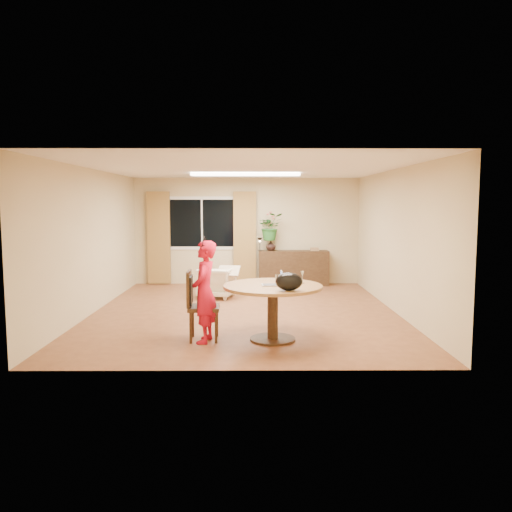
{
  "coord_description": "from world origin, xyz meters",
  "views": [
    {
      "loc": [
        0.15,
        -9.0,
        1.97
      ],
      "look_at": [
        0.2,
        -0.2,
        1.05
      ],
      "focal_mm": 35.0,
      "sensor_mm": 36.0,
      "label": 1
    }
  ],
  "objects": [
    {
      "name": "desk_lamp",
      "position": [
        0.32,
        2.96,
        1.01
      ],
      "size": [
        0.16,
        0.16,
        0.34
      ],
      "primitive_type": null,
      "rotation": [
        0.0,
        0.0,
        -0.2
      ],
      "color": "black",
      "rests_on": "sideboard"
    },
    {
      "name": "ceiling",
      "position": [
        0.0,
        0.0,
        2.6
      ],
      "size": [
        6.5,
        6.5,
        0.0
      ],
      "primitive_type": "plane",
      "rotation": [
        3.14,
        0.0,
        0.0
      ],
      "color": "white",
      "rests_on": "wall_back"
    },
    {
      "name": "handbag",
      "position": [
        0.63,
        -2.4,
        0.93
      ],
      "size": [
        0.38,
        0.23,
        0.25
      ],
      "primitive_type": null,
      "rotation": [
        0.0,
        0.0,
        -0.03
      ],
      "color": "black",
      "rests_on": "dining_table"
    },
    {
      "name": "wall_right",
      "position": [
        2.75,
        0.0,
        1.3
      ],
      "size": [
        0.0,
        6.5,
        6.5
      ],
      "primitive_type": "plane",
      "rotation": [
        1.57,
        0.0,
        -1.57
      ],
      "color": "tan",
      "rests_on": "floor"
    },
    {
      "name": "curtain_right",
      "position": [
        -0.05,
        3.15,
        1.15
      ],
      "size": [
        0.55,
        0.08,
        2.25
      ],
      "primitive_type": "cube",
      "color": "brown",
      "rests_on": "wall_back"
    },
    {
      "name": "throw",
      "position": [
        -0.36,
        1.32,
        0.66
      ],
      "size": [
        0.49,
        0.58,
        0.03
      ],
      "primitive_type": null,
      "rotation": [
        0.0,
        0.0,
        -0.08
      ],
      "color": "beige",
      "rests_on": "armchair"
    },
    {
      "name": "dining_chair",
      "position": [
        -0.56,
        -1.9,
        0.51
      ],
      "size": [
        0.5,
        0.46,
        1.01
      ],
      "primitive_type": null,
      "rotation": [
        0.0,
        0.0,
        0.03
      ],
      "color": "black",
      "rests_on": "floor"
    },
    {
      "name": "child",
      "position": [
        -0.54,
        -2.01,
        0.73
      ],
      "size": [
        0.56,
        0.4,
        1.46
      ],
      "primitive_type": "imported",
      "rotation": [
        0.0,
        0.0,
        -1.67
      ],
      "color": "red",
      "rests_on": "floor"
    },
    {
      "name": "wall_left",
      "position": [
        -2.75,
        0.0,
        1.3
      ],
      "size": [
        0.0,
        6.5,
        6.5
      ],
      "primitive_type": "plane",
      "rotation": [
        1.57,
        0.0,
        1.57
      ],
      "color": "tan",
      "rests_on": "floor"
    },
    {
      "name": "window",
      "position": [
        -1.1,
        3.23,
        1.5
      ],
      "size": [
        1.7,
        0.03,
        1.3
      ],
      "color": "white",
      "rests_on": "wall_back"
    },
    {
      "name": "dining_table",
      "position": [
        0.44,
        -1.93,
        0.64
      ],
      "size": [
        1.43,
        1.43,
        0.81
      ],
      "color": "brown",
      "rests_on": "floor"
    },
    {
      "name": "wine_glass",
      "position": [
        0.88,
        -1.76,
        0.9
      ],
      "size": [
        0.08,
        0.08,
        0.18
      ],
      "primitive_type": null,
      "rotation": [
        0.0,
        0.0,
        0.33
      ],
      "color": "white",
      "rests_on": "dining_table"
    },
    {
      "name": "tumbler",
      "position": [
        0.52,
        -1.59,
        0.86
      ],
      "size": [
        0.08,
        0.08,
        0.11
      ],
      "primitive_type": null,
      "rotation": [
        0.0,
        0.0,
        -0.09
      ],
      "color": "white",
      "rests_on": "dining_table"
    },
    {
      "name": "laptop",
      "position": [
        0.43,
        -1.97,
        0.92
      ],
      "size": [
        0.34,
        0.24,
        0.22
      ],
      "primitive_type": null,
      "rotation": [
        0.0,
        0.0,
        0.06
      ],
      "color": "#B7B7BC",
      "rests_on": "dining_table"
    },
    {
      "name": "vase",
      "position": [
        0.58,
        3.01,
        0.97
      ],
      "size": [
        0.28,
        0.28,
        0.25
      ],
      "primitive_type": "imported",
      "rotation": [
        0.0,
        0.0,
        -0.2
      ],
      "color": "black",
      "rests_on": "sideboard"
    },
    {
      "name": "ceiling_panel",
      "position": [
        0.0,
        1.2,
        2.57
      ],
      "size": [
        2.2,
        0.35,
        0.05
      ],
      "primitive_type": "cube",
      "color": "white",
      "rests_on": "ceiling"
    },
    {
      "name": "curtain_left",
      "position": [
        -2.15,
        3.15,
        1.15
      ],
      "size": [
        0.55,
        0.08,
        2.25
      ],
      "primitive_type": "cube",
      "color": "brown",
      "rests_on": "wall_back"
    },
    {
      "name": "pot_lid",
      "position": [
        0.7,
        -1.62,
        0.83
      ],
      "size": [
        0.27,
        0.27,
        0.04
      ],
      "primitive_type": null,
      "rotation": [
        0.0,
        0.0,
        0.23
      ],
      "color": "white",
      "rests_on": "dining_table"
    },
    {
      "name": "armchair",
      "position": [
        -0.62,
        1.4,
        0.32
      ],
      "size": [
        0.83,
        0.84,
        0.64
      ],
      "primitive_type": "imported",
      "rotation": [
        0.0,
        0.0,
        2.91
      ],
      "color": "beige",
      "rests_on": "floor"
    },
    {
      "name": "book_stack",
      "position": [
        1.64,
        3.01,
        0.88
      ],
      "size": [
        0.24,
        0.21,
        0.08
      ],
      "primitive_type": null,
      "rotation": [
        0.0,
        0.0,
        0.3
      ],
      "color": "brown",
      "rests_on": "sideboard"
    },
    {
      "name": "floor",
      "position": [
        0.0,
        0.0,
        0.0
      ],
      "size": [
        6.5,
        6.5,
        0.0
      ],
      "primitive_type": "plane",
      "color": "brown",
      "rests_on": "ground"
    },
    {
      "name": "bouquet",
      "position": [
        0.57,
        3.01,
        1.42
      ],
      "size": [
        0.67,
        0.61,
        0.66
      ],
      "primitive_type": "imported",
      "rotation": [
        0.0,
        0.0,
        0.17
      ],
      "color": "#256124",
      "rests_on": "vase"
    },
    {
      "name": "wall_back",
      "position": [
        0.0,
        3.25,
        1.3
      ],
      "size": [
        5.5,
        0.0,
        5.5
      ],
      "primitive_type": "plane",
      "rotation": [
        1.57,
        0.0,
        0.0
      ],
      "color": "tan",
      "rests_on": "floor"
    },
    {
      "name": "sideboard",
      "position": [
        1.14,
        3.01,
        0.42
      ],
      "size": [
        1.68,
        0.41,
        0.84
      ],
      "primitive_type": "cube",
      "color": "black",
      "rests_on": "floor"
    }
  ]
}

